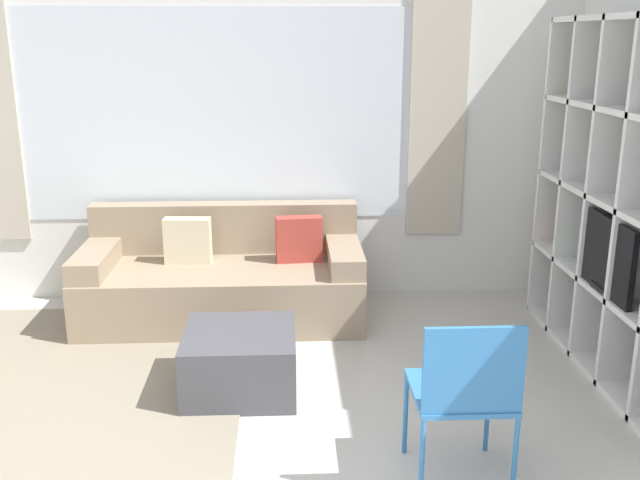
% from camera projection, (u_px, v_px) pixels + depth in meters
% --- Properties ---
extents(wall_back, '(6.78, 0.11, 2.70)m').
position_uv_depth(wall_back, '(217.00, 128.00, 5.50)').
color(wall_back, white).
rests_on(wall_back, ground_plane).
extents(area_rug, '(2.33, 2.40, 0.01)m').
position_uv_depth(area_rug, '(54.00, 381.00, 4.36)').
color(area_rug, gray).
rests_on(area_rug, ground_plane).
extents(shelving_unit, '(0.41, 2.12, 2.16)m').
position_uv_depth(shelving_unit, '(637.00, 204.00, 4.24)').
color(shelving_unit, '#232328').
rests_on(shelving_unit, ground_plane).
extents(couch_main, '(2.04, 0.92, 0.80)m').
position_uv_depth(couch_main, '(224.00, 279.00, 5.32)').
color(couch_main, gray).
rests_on(couch_main, ground_plane).
extents(ottoman, '(0.65, 0.64, 0.37)m').
position_uv_depth(ottoman, '(240.00, 361.00, 4.21)').
color(ottoman, '#47474C').
rests_on(ottoman, ground_plane).
extents(folding_chair, '(0.44, 0.46, 0.86)m').
position_uv_depth(folding_chair, '(465.00, 388.00, 3.19)').
color(folding_chair, '#3375B7').
rests_on(folding_chair, ground_plane).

